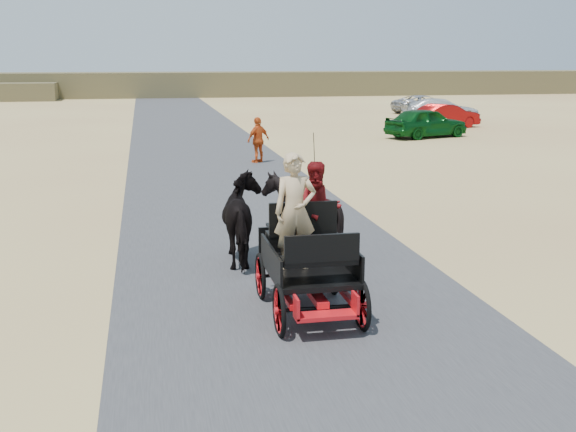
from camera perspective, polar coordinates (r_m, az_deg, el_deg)
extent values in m
plane|color=tan|center=(12.78, -0.08, -5.46)|extent=(140.00, 140.00, 0.00)
cube|color=#38383A|center=(12.78, -0.08, -5.44)|extent=(6.00, 140.00, 0.01)
cube|color=brown|center=(74.01, -9.62, 10.21)|extent=(140.00, 6.00, 2.40)
imported|color=black|center=(14.00, -3.33, -0.29)|extent=(0.91, 2.01, 1.70)
imported|color=black|center=(14.19, 1.07, -0.09)|extent=(1.37, 1.54, 1.70)
imported|color=tan|center=(11.05, 0.56, 0.38)|extent=(0.66, 0.43, 1.80)
imported|color=#660C0F|center=(11.71, 2.40, 0.49)|extent=(0.77, 0.60, 1.58)
imported|color=#C84816|center=(27.33, -2.36, 6.03)|extent=(1.08, 0.88, 1.73)
imported|color=#0C4C19|center=(36.61, 10.86, 7.26)|extent=(4.64, 3.04, 1.47)
imported|color=maroon|center=(41.78, 12.36, 7.72)|extent=(4.30, 2.66, 1.34)
imported|color=silver|center=(46.40, 12.05, 8.21)|extent=(5.07, 3.03, 1.38)
imported|color=#B2B2B7|center=(52.37, 10.68, 8.67)|extent=(4.90, 3.02, 1.27)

